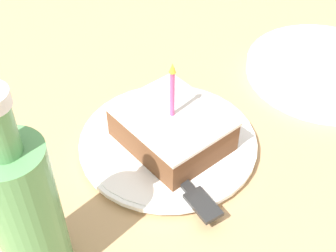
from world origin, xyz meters
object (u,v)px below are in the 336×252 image
Objects in this scene: plate at (168,143)px; cake_slice at (172,128)px; fork at (176,174)px; side_plate at (324,70)px; bottle at (26,211)px.

cake_slice is at bearing 101.04° from plate.
fork is 0.32m from side_plate.
plate is at bearing -167.20° from bottle.
plate is at bearing -78.96° from cake_slice.
cake_slice is at bearing -5.75° from side_plate.
plate is at bearing -6.96° from side_plate.
fork is 0.80× the size of bottle.
bottle reaches higher than cake_slice.
cake_slice reaches higher than fork.
plate is 0.06m from fork.
fork is (0.03, 0.05, 0.01)m from plate.
fork is at bearing 58.47° from plate.
bottle reaches higher than plate.
bottle is 0.50m from side_plate.
cake_slice is 0.57× the size of bottle.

